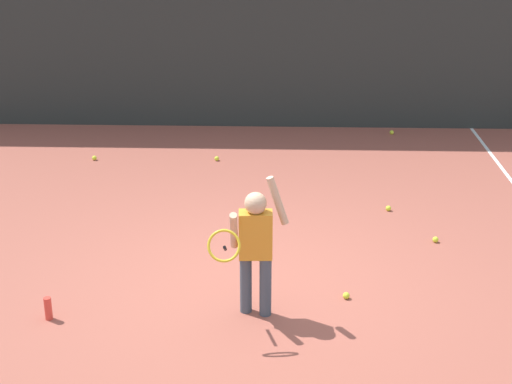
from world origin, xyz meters
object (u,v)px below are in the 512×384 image
water_bottle (48,308)px  tennis_ball_3 (392,132)px  tennis_ball_1 (217,159)px  tennis_ball_5 (435,240)px  tennis_ball_2 (346,296)px  tennis_ball_4 (388,208)px  tennis_ball_7 (94,158)px  tennis_player (254,243)px

water_bottle → tennis_ball_3: 6.98m
tennis_ball_1 → tennis_ball_5: same height
tennis_ball_1 → tennis_ball_2: bearing=-68.4°
tennis_ball_3 → tennis_ball_4: size_ratio=1.00×
water_bottle → tennis_ball_3: water_bottle is taller
tennis_ball_3 → tennis_ball_7: 4.68m
tennis_ball_2 → tennis_ball_5: bearing=50.2°
water_bottle → tennis_ball_3: (3.88, 5.80, -0.08)m
tennis_ball_4 → tennis_ball_3: bearing=82.0°
tennis_ball_3 → tennis_ball_1: bearing=-153.2°
tennis_ball_1 → tennis_ball_5: bearing=-45.0°
water_bottle → tennis_ball_1: bearing=75.0°
water_bottle → tennis_ball_1: 4.60m
tennis_player → tennis_ball_3: tennis_player is taller
water_bottle → tennis_ball_1: water_bottle is taller
tennis_ball_4 → tennis_ball_7: (-4.02, 1.74, 0.00)m
tennis_ball_2 → tennis_ball_5: same height
tennis_ball_4 → tennis_ball_7: same height
tennis_ball_2 → tennis_ball_5: (1.09, 1.31, 0.00)m
tennis_ball_3 → tennis_ball_7: (-4.46, -1.39, 0.00)m
tennis_player → water_bottle: size_ratio=6.14×
water_bottle → tennis_ball_7: bearing=97.6°
tennis_ball_5 → tennis_ball_1: bearing=135.0°
tennis_ball_1 → tennis_ball_2: same height
tennis_ball_4 → water_bottle: bearing=-142.2°
water_bottle → tennis_ball_7: size_ratio=3.33×
tennis_ball_7 → tennis_ball_5: bearing=-30.7°
tennis_ball_4 → tennis_ball_7: 4.38m
water_bottle → tennis_ball_7: water_bottle is taller
tennis_ball_2 → tennis_ball_7: size_ratio=1.00×
water_bottle → tennis_ball_2: size_ratio=3.33×
tennis_ball_4 → tennis_ball_7: size_ratio=1.00×
tennis_ball_2 → tennis_ball_4: same height
tennis_ball_2 → tennis_ball_3: bearing=78.1°
water_bottle → tennis_player: bearing=4.8°
tennis_player → tennis_ball_1: size_ratio=20.46×
water_bottle → tennis_ball_2: 2.80m
tennis_player → water_bottle: (-1.88, -0.16, -0.62)m
tennis_player → water_bottle: bearing=-177.5°
tennis_player → tennis_ball_2: tennis_player is taller
water_bottle → tennis_ball_1: size_ratio=3.33×
water_bottle → tennis_ball_2: (2.76, 0.47, -0.08)m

